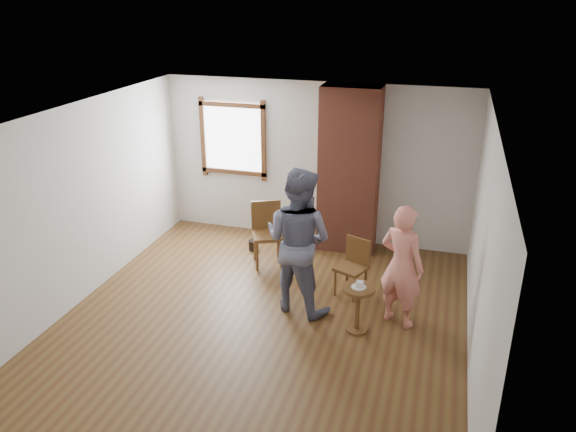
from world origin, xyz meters
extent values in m
plane|color=brown|center=(0.00, 0.00, 0.00)|extent=(5.50, 5.50, 0.00)
cube|color=silver|center=(0.00, 2.75, 1.30)|extent=(5.00, 0.04, 2.60)
cube|color=silver|center=(-2.50, 0.00, 1.30)|extent=(0.04, 5.50, 2.60)
cube|color=silver|center=(2.50, 0.00, 1.30)|extent=(0.04, 5.50, 2.60)
cube|color=white|center=(0.00, 0.00, 2.60)|extent=(5.00, 5.50, 0.04)
cube|color=brown|center=(-1.40, 2.71, 1.60)|extent=(1.14, 0.06, 1.34)
cube|color=white|center=(-1.40, 2.73, 1.60)|extent=(1.00, 0.02, 1.20)
cube|color=#A04E38|center=(0.60, 2.50, 1.30)|extent=(0.90, 0.50, 2.60)
cylinder|color=#C1B18B|center=(-0.11, 2.40, 0.24)|extent=(0.47, 0.47, 0.49)
cylinder|color=black|center=(-0.81, 1.97, 0.08)|extent=(0.20, 0.20, 0.16)
cube|color=brown|center=(-0.42, 1.55, 0.48)|extent=(0.59, 0.59, 0.05)
cylinder|color=brown|center=(-0.51, 1.31, 0.24)|extent=(0.04, 0.04, 0.48)
cylinder|color=brown|center=(-0.18, 1.46, 0.24)|extent=(0.04, 0.04, 0.48)
cylinder|color=brown|center=(-0.66, 1.64, 0.24)|extent=(0.04, 0.04, 0.48)
cylinder|color=brown|center=(-0.33, 1.79, 0.24)|extent=(0.04, 0.04, 0.48)
cube|color=brown|center=(-0.51, 1.73, 0.72)|extent=(0.43, 0.23, 0.48)
cube|color=brown|center=(0.94, 1.00, 0.40)|extent=(0.48, 0.48, 0.04)
cylinder|color=brown|center=(0.75, 0.92, 0.20)|extent=(0.04, 0.04, 0.40)
cylinder|color=brown|center=(1.03, 0.81, 0.20)|extent=(0.04, 0.04, 0.40)
cylinder|color=brown|center=(0.86, 1.20, 0.20)|extent=(0.04, 0.04, 0.40)
cylinder|color=brown|center=(1.14, 1.09, 0.20)|extent=(0.04, 0.04, 0.40)
cube|color=brown|center=(1.00, 1.16, 0.60)|extent=(0.36, 0.17, 0.40)
cylinder|color=brown|center=(1.18, 0.17, 0.58)|extent=(0.40, 0.40, 0.04)
cylinder|color=brown|center=(1.18, 0.17, 0.29)|extent=(0.06, 0.06, 0.54)
cylinder|color=brown|center=(1.18, 0.17, 0.01)|extent=(0.28, 0.28, 0.03)
cylinder|color=white|center=(1.18, 0.17, 0.60)|extent=(0.18, 0.18, 0.01)
cube|color=silver|center=(1.19, 0.17, 0.64)|extent=(0.08, 0.07, 0.06)
imported|color=#141739|center=(0.34, 0.49, 0.96)|extent=(1.10, 0.96, 1.92)
imported|color=#F48B7A|center=(1.64, 0.49, 0.79)|extent=(0.68, 0.58, 1.58)
camera|label=1|loc=(2.03, -5.72, 3.93)|focal=35.00mm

